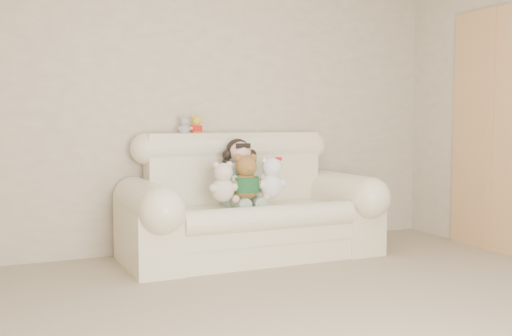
# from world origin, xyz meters

# --- Properties ---
(wall_back) EXTENTS (4.50, 0.00, 4.50)m
(wall_back) POSITION_xyz_m (0.00, 2.50, 1.30)
(wall_back) COLOR tan
(wall_back) RESTS_ON ground
(sofa) EXTENTS (2.10, 0.95, 1.03)m
(sofa) POSITION_xyz_m (0.19, 2.00, 0.52)
(sofa) COLOR beige
(sofa) RESTS_ON floor
(door_panel) EXTENTS (0.06, 0.90, 2.10)m
(door_panel) POSITION_xyz_m (2.22, 1.40, 1.05)
(door_panel) COLOR #B0804B
(door_panel) RESTS_ON floor
(seated_child) EXTENTS (0.36, 0.43, 0.57)m
(seated_child) POSITION_xyz_m (0.12, 2.08, 0.71)
(seated_child) COLOR #337653
(seated_child) RESTS_ON sofa
(brown_teddy) EXTENTS (0.30, 0.24, 0.43)m
(brown_teddy) POSITION_xyz_m (0.09, 1.88, 0.72)
(brown_teddy) COLOR brown
(brown_teddy) RESTS_ON sofa
(white_cat) EXTENTS (0.32, 0.28, 0.41)m
(white_cat) POSITION_xyz_m (0.31, 1.87, 0.70)
(white_cat) COLOR white
(white_cat) RESTS_ON sofa
(cream_teddy) EXTENTS (0.28, 0.25, 0.37)m
(cream_teddy) POSITION_xyz_m (-0.11, 1.85, 0.69)
(cream_teddy) COLOR silver
(cream_teddy) RESTS_ON sofa
(yellow_mini_bear) EXTENTS (0.13, 0.10, 0.19)m
(yellow_mini_bear) POSITION_xyz_m (-0.15, 2.37, 1.11)
(yellow_mini_bear) COLOR yellow
(yellow_mini_bear) RESTS_ON sofa
(grey_mini_plush) EXTENTS (0.14, 0.13, 0.19)m
(grey_mini_plush) POSITION_xyz_m (-0.26, 2.37, 1.10)
(grey_mini_plush) COLOR #ACACB2
(grey_mini_plush) RESTS_ON sofa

